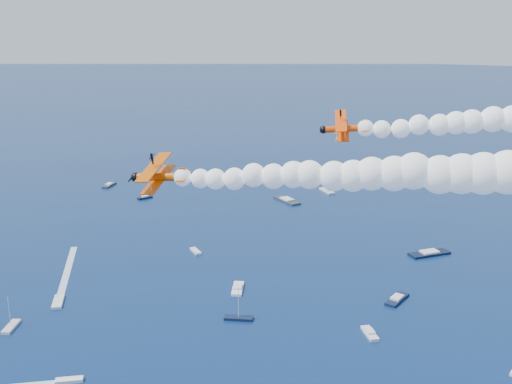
% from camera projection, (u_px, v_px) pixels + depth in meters
% --- Properties ---
extents(biplane_lead, '(9.03, 10.54, 7.18)m').
position_uv_depth(biplane_lead, '(345.00, 129.00, 92.68)').
color(biplane_lead, '#F94305').
extents(biplane_trail, '(9.83, 11.42, 8.14)m').
position_uv_depth(biplane_trail, '(160.00, 177.00, 85.80)').
color(biplane_trail, '#D84F04').
extents(smoke_trail_trail, '(53.21, 18.05, 9.70)m').
position_uv_depth(smoke_trail_trail, '(352.00, 174.00, 79.15)').
color(smoke_trail_trail, white).
extents(spectator_boats, '(228.00, 171.25, 0.70)m').
position_uv_depth(spectator_boats, '(314.00, 277.00, 178.99)').
color(spectator_boats, white).
rests_on(spectator_boats, ground).
extents(boat_wakes, '(262.52, 87.27, 0.04)m').
position_uv_depth(boat_wakes, '(136.00, 350.00, 140.51)').
color(boat_wakes, white).
rests_on(boat_wakes, ground).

